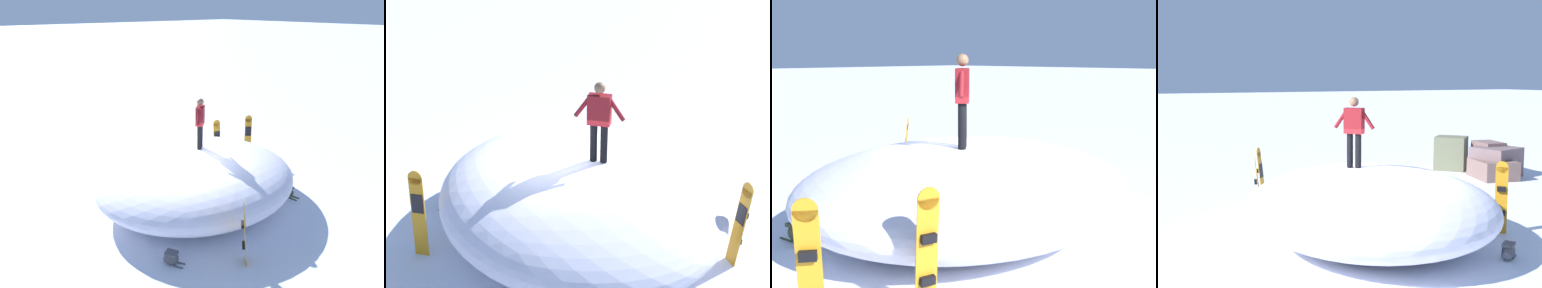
# 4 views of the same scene
# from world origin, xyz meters

# --- Properties ---
(ground) EXTENTS (240.00, 240.00, 0.00)m
(ground) POSITION_xyz_m (0.00, 0.00, 0.00)
(ground) COLOR white
(snow_mound) EXTENTS (6.82, 6.09, 1.63)m
(snow_mound) POSITION_xyz_m (0.46, 0.18, 0.81)
(snow_mound) COLOR white
(snow_mound) RESTS_ON ground
(snowboarder_standing) EXTENTS (0.79, 0.70, 1.57)m
(snowboarder_standing) POSITION_xyz_m (0.79, 0.41, 2.52)
(snowboarder_standing) COLOR black
(snowboarder_standing) RESTS_ON snow_mound
(snowboard_primary_upright) EXTENTS (0.32, 0.32, 1.74)m
(snowboard_primary_upright) POSITION_xyz_m (-0.56, -2.73, 0.90)
(snowboard_primary_upright) COLOR orange
(snowboard_primary_upright) RESTS_ON ground
(snowboard_secondary_upright) EXTENTS (0.33, 0.32, 1.72)m
(snowboard_secondary_upright) POSITION_xyz_m (4.28, 1.48, 0.89)
(snowboard_secondary_upright) COLOR orange
(snowboard_secondary_upright) RESTS_ON ground
(snowboard_tertiary_upright) EXTENTS (0.32, 0.25, 1.68)m
(snowboard_tertiary_upright) POSITION_xyz_m (3.02, 1.96, 0.87)
(snowboard_tertiary_upright) COLOR orange
(snowboard_tertiary_upright) RESTS_ON ground
(backpack_near) EXTENTS (0.44, 0.54, 0.35)m
(backpack_near) POSITION_xyz_m (-1.90, -1.67, 0.18)
(backpack_near) COLOR #4C4C51
(backpack_near) RESTS_ON ground
(backpack_far) EXTENTS (0.37, 0.70, 0.34)m
(backpack_far) POSITION_xyz_m (2.87, -1.50, 0.17)
(backpack_far) COLOR #383D23
(backpack_far) RESTS_ON ground
(rock_outcrop) EXTENTS (3.85, 2.27, 1.33)m
(rock_outcrop) POSITION_xyz_m (5.42, -7.55, 0.54)
(rock_outcrop) COLOR #755A57
(rock_outcrop) RESTS_ON ground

